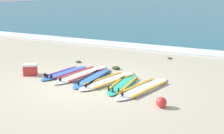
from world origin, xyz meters
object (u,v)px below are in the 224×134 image
at_px(surfboard_5, 143,88).
at_px(beach_ball, 161,102).
at_px(surfboard_1, 82,74).
at_px(surfboard_2, 93,78).
at_px(surfboard_3, 108,81).
at_px(surfboard_0, 65,73).
at_px(surfboard_4, 123,84).
at_px(cooler_box, 30,69).

xyz_separation_m(surfboard_5, beach_ball, (0.86, -1.03, 0.10)).
xyz_separation_m(surfboard_1, surfboard_5, (2.33, -0.41, 0.00)).
height_order(surfboard_1, surfboard_5, same).
height_order(surfboard_2, surfboard_3, same).
bearing_deg(beach_ball, surfboard_0, 160.54).
bearing_deg(surfboard_5, surfboard_4, 172.74).
relative_size(cooler_box, beach_ball, 2.10).
relative_size(surfboard_1, beach_ball, 10.08).
xyz_separation_m(cooler_box, beach_ball, (4.75, -0.72, -0.06)).
xyz_separation_m(surfboard_0, surfboard_2, (1.13, -0.07, -0.00)).
relative_size(surfboard_0, cooler_box, 3.95).
bearing_deg(surfboard_4, surfboard_0, 174.44).
distance_m(surfboard_4, beach_ball, 1.90).
height_order(surfboard_0, surfboard_2, same).
bearing_deg(surfboard_4, surfboard_1, 168.94).
distance_m(surfboard_3, surfboard_4, 0.56).
bearing_deg(surfboard_3, beach_ball, -30.57).
distance_m(surfboard_0, surfboard_5, 2.94).
relative_size(surfboard_4, beach_ball, 8.26).
bearing_deg(beach_ball, surfboard_5, 129.83).
bearing_deg(surfboard_4, cooler_box, -172.86).
bearing_deg(surfboard_4, surfboard_2, 172.45).
height_order(surfboard_0, surfboard_3, same).
height_order(surfboard_0, surfboard_4, same).
distance_m(surfboard_2, surfboard_4, 1.13).
distance_m(surfboard_0, surfboard_1, 0.61).
height_order(surfboard_0, beach_ball, beach_ball).
height_order(surfboard_2, cooler_box, cooler_box).
bearing_deg(surfboard_4, surfboard_5, -7.26).
distance_m(cooler_box, beach_ball, 4.80).
height_order(surfboard_0, surfboard_1, same).
xyz_separation_m(surfboard_3, cooler_box, (-2.67, -0.51, 0.16)).
bearing_deg(surfboard_4, beach_ball, -36.08).
relative_size(surfboard_2, surfboard_3, 0.91).
bearing_deg(surfboard_0, surfboard_1, 9.90).
bearing_deg(surfboard_3, cooler_box, -169.12).
xyz_separation_m(surfboard_4, surfboard_5, (0.67, -0.09, -0.00)).
height_order(surfboard_2, surfboard_4, same).
distance_m(surfboard_0, surfboard_2, 1.14).
distance_m(surfboard_2, cooler_box, 2.17).
bearing_deg(surfboard_0, surfboard_4, -5.56).
relative_size(surfboard_0, surfboard_1, 0.82).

